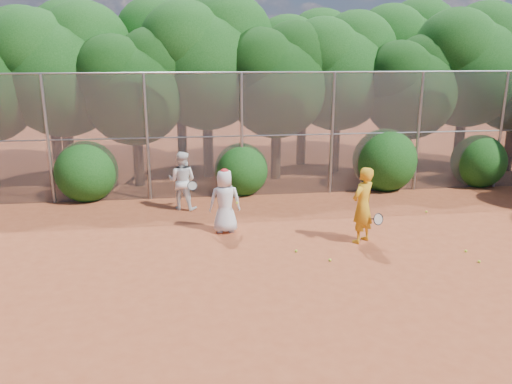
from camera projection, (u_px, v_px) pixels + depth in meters
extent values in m
plane|color=brown|center=(316.00, 269.00, 11.02)|extent=(80.00, 80.00, 0.00)
cylinder|color=gray|center=(48.00, 140.00, 15.32)|extent=(0.09, 0.09, 4.00)
cylinder|color=gray|center=(147.00, 138.00, 15.70)|extent=(0.09, 0.09, 4.00)
cylinder|color=gray|center=(242.00, 136.00, 16.08)|extent=(0.09, 0.09, 4.00)
cylinder|color=gray|center=(332.00, 134.00, 16.46)|extent=(0.09, 0.09, 4.00)
cylinder|color=gray|center=(418.00, 132.00, 16.83)|extent=(0.09, 0.09, 4.00)
cylinder|color=gray|center=(501.00, 130.00, 17.21)|extent=(0.09, 0.09, 4.00)
cylinder|color=gray|center=(273.00, 72.00, 15.66)|extent=(20.00, 0.05, 0.05)
cylinder|color=gray|center=(272.00, 135.00, 16.20)|extent=(20.00, 0.04, 0.04)
cube|color=slate|center=(272.00, 135.00, 16.20)|extent=(20.00, 0.02, 4.00)
sphere|color=black|center=(4.00, 56.00, 16.71)|extent=(3.05, 3.05, 3.05)
cylinder|color=black|center=(69.00, 149.00, 17.91)|extent=(0.38, 0.38, 2.52)
sphere|color=#103F0F|center=(62.00, 78.00, 17.24)|extent=(4.03, 4.03, 4.03)
sphere|color=#103F0F|center=(85.00, 48.00, 17.45)|extent=(3.23, 3.23, 3.23)
sphere|color=#103F0F|center=(35.00, 54.00, 16.64)|extent=(3.02, 3.02, 3.02)
cylinder|color=black|center=(138.00, 156.00, 17.60)|extent=(0.36, 0.36, 2.17)
sphere|color=black|center=(134.00, 95.00, 17.03)|extent=(3.47, 3.47, 3.47)
sphere|color=black|center=(154.00, 68.00, 17.21)|extent=(2.78, 2.78, 2.78)
sphere|color=black|center=(113.00, 74.00, 16.51)|extent=(2.60, 2.60, 2.60)
cylinder|color=black|center=(208.00, 142.00, 18.81)|extent=(0.39, 0.39, 2.66)
sphere|color=#103F0F|center=(206.00, 71.00, 18.10)|extent=(4.26, 4.26, 4.26)
sphere|color=#103F0F|center=(228.00, 41.00, 18.32)|extent=(3.40, 3.40, 3.40)
sphere|color=#103F0F|center=(184.00, 47.00, 17.47)|extent=(3.19, 3.19, 3.19)
cylinder|color=black|center=(276.00, 149.00, 18.60)|extent=(0.37, 0.37, 2.27)
sphere|color=black|center=(277.00, 88.00, 18.00)|extent=(3.64, 3.64, 3.64)
sphere|color=black|center=(295.00, 62.00, 18.19)|extent=(2.91, 2.91, 2.91)
sphere|color=black|center=(260.00, 67.00, 17.46)|extent=(2.73, 2.73, 2.73)
cylinder|color=black|center=(335.00, 141.00, 19.66)|extent=(0.38, 0.38, 2.45)
sphere|color=#103F0F|center=(338.00, 79.00, 19.00)|extent=(3.92, 3.92, 3.92)
sphere|color=#103F0F|center=(356.00, 52.00, 19.21)|extent=(3.14, 3.14, 3.14)
sphere|color=#103F0F|center=(323.00, 58.00, 18.42)|extent=(2.94, 2.94, 2.94)
cylinder|color=black|center=(405.00, 149.00, 19.06)|extent=(0.36, 0.36, 2.10)
sphere|color=black|center=(410.00, 94.00, 18.50)|extent=(3.36, 3.36, 3.36)
sphere|color=black|center=(425.00, 70.00, 18.68)|extent=(2.69, 2.69, 2.69)
sphere|color=black|center=(399.00, 76.00, 18.01)|extent=(2.52, 2.52, 2.52)
cylinder|color=black|center=(459.00, 138.00, 19.88)|extent=(0.39, 0.39, 2.59)
sphere|color=#103F0F|center=(467.00, 73.00, 19.20)|extent=(4.14, 4.14, 4.14)
sphere|color=#103F0F|center=(484.00, 45.00, 19.41)|extent=(3.32, 3.32, 3.32)
sphere|color=#103F0F|center=(455.00, 51.00, 18.58)|extent=(3.11, 3.11, 3.11)
cylinder|color=black|center=(510.00, 142.00, 19.89)|extent=(0.37, 0.37, 2.31)
sphere|color=black|center=(510.00, 65.00, 18.73)|extent=(2.77, 2.77, 2.77)
cylinder|color=black|center=(56.00, 137.00, 19.96)|extent=(0.39, 0.39, 2.62)
sphere|color=#103F0F|center=(49.00, 72.00, 19.27)|extent=(4.20, 4.20, 4.20)
sphere|color=#103F0F|center=(71.00, 43.00, 19.49)|extent=(3.36, 3.36, 3.36)
sphere|color=#103F0F|center=(23.00, 49.00, 18.65)|extent=(3.15, 3.15, 3.15)
cylinder|color=black|center=(182.00, 132.00, 20.76)|extent=(0.40, 0.40, 2.80)
sphere|color=#103F0F|center=(179.00, 64.00, 20.02)|extent=(4.48, 4.48, 4.48)
sphere|color=#103F0F|center=(200.00, 35.00, 20.25)|extent=(3.58, 3.58, 3.58)
sphere|color=#103F0F|center=(158.00, 41.00, 19.35)|extent=(3.36, 3.36, 3.36)
cylinder|color=black|center=(301.00, 134.00, 21.05)|extent=(0.38, 0.38, 2.52)
sphere|color=#103F0F|center=(303.00, 74.00, 20.38)|extent=(4.03, 4.03, 4.03)
sphere|color=#103F0F|center=(320.00, 49.00, 20.59)|extent=(3.23, 3.23, 3.23)
sphere|color=#103F0F|center=(288.00, 54.00, 19.78)|extent=(3.02, 3.02, 3.02)
cylinder|color=black|center=(397.00, 128.00, 22.16)|extent=(0.40, 0.40, 2.73)
sphere|color=#103F0F|center=(402.00, 66.00, 21.43)|extent=(4.37, 4.37, 4.37)
sphere|color=#103F0F|center=(419.00, 40.00, 21.66)|extent=(3.49, 3.49, 3.49)
sphere|color=#103F0F|center=(390.00, 44.00, 20.79)|extent=(3.28, 3.28, 3.28)
sphere|color=#103F0F|center=(86.00, 169.00, 16.01)|extent=(2.00, 2.00, 2.00)
sphere|color=#103F0F|center=(241.00, 167.00, 16.66)|extent=(1.80, 1.80, 1.80)
sphere|color=#103F0F|center=(385.00, 157.00, 17.24)|extent=(2.20, 2.20, 2.20)
sphere|color=#103F0F|center=(479.00, 159.00, 17.72)|extent=(1.90, 1.90, 1.90)
imported|color=gold|center=(363.00, 205.00, 12.33)|extent=(0.84, 0.78, 1.92)
torus|color=black|center=(378.00, 219.00, 12.26)|extent=(0.32, 0.19, 0.30)
cylinder|color=black|center=(373.00, 219.00, 12.46)|extent=(0.12, 0.27, 0.10)
imported|color=silver|center=(225.00, 201.00, 13.06)|extent=(0.83, 0.54, 1.69)
ellipsoid|color=red|center=(224.00, 171.00, 12.84)|extent=(0.22, 0.22, 0.13)
sphere|color=#B8E229|center=(237.00, 203.00, 12.91)|extent=(0.07, 0.07, 0.07)
imported|color=white|center=(182.00, 181.00, 14.98)|extent=(1.04, 0.92, 1.78)
torus|color=black|center=(192.00, 186.00, 14.76)|extent=(0.31, 0.17, 0.28)
cylinder|color=black|center=(192.00, 187.00, 14.97)|extent=(0.04, 0.26, 0.16)
sphere|color=#B8E229|center=(466.00, 251.00, 11.91)|extent=(0.07, 0.07, 0.07)
sphere|color=#B8E229|center=(330.00, 260.00, 11.39)|extent=(0.07, 0.07, 0.07)
sphere|color=#B8E229|center=(479.00, 261.00, 11.31)|extent=(0.07, 0.07, 0.07)
sphere|color=#B8E229|center=(296.00, 251.00, 11.91)|extent=(0.07, 0.07, 0.07)
sphere|color=#B8E229|center=(426.00, 212.00, 14.84)|extent=(0.07, 0.07, 0.07)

